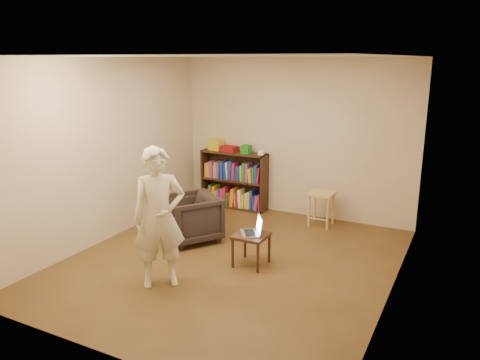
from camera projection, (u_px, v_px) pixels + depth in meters
The scene contains 15 objects.
floor at pixel (231, 262), 6.11m from camera, with size 4.50×4.50×0.00m, color #4D3218.
ceiling at pixel (230, 56), 5.46m from camera, with size 4.50×4.50×0.00m, color silver.
wall_back at pixel (295, 138), 7.72m from camera, with size 4.00×4.00×0.00m, color beige.
wall_left at pixel (107, 151), 6.66m from camera, with size 4.50×4.50×0.00m, color beige.
wall_right at pixel (398, 184), 4.90m from camera, with size 4.50×4.50×0.00m, color beige.
bookshelf at pixel (235, 183), 8.27m from camera, with size 1.20×0.30×1.00m.
box_yellow at pixel (216, 145), 8.27m from camera, with size 0.23×0.17×0.19m, color gold.
red_cloth at pixel (229, 149), 8.15m from camera, with size 0.28×0.21×0.09m, color maroon.
box_green at pixel (246, 149), 7.96m from camera, with size 0.15×0.15×0.15m, color #1F751F.
box_white at pixel (261, 153), 7.87m from camera, with size 0.09×0.09×0.07m, color white.
stool at pixel (322, 199), 7.33m from camera, with size 0.38×0.38×0.55m.
armchair at pixel (191, 218), 6.76m from camera, with size 0.72×0.75×0.68m, color #2C231D.
side_table at pixel (251, 240), 5.94m from camera, with size 0.41×0.41×0.41m.
laptop at pixel (254, 230), 5.92m from camera, with size 0.38×0.40×0.23m.
person at pixel (159, 218), 5.31m from camera, with size 0.60×0.39×1.64m, color beige.
Camera 1 is at (2.68, -4.97, 2.57)m, focal length 35.00 mm.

